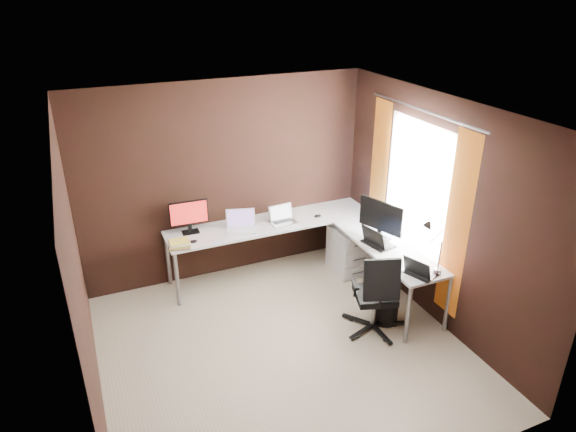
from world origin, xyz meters
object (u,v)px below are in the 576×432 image
(monitor_left, at_px, (189,215))
(wastebasket, at_px, (386,309))
(office_chair, at_px, (375,308))
(laptop_black_small, at_px, (419,271))
(desk_lamp, at_px, (432,241))
(laptop_silver, at_px, (282,219))
(drawer_pedestal, at_px, (349,250))
(laptop_black_big, at_px, (376,241))
(book_stack, at_px, (179,244))
(monitor_right, at_px, (381,218))
(laptop_white, at_px, (241,225))

(monitor_left, distance_m, wastebasket, 2.55)
(office_chair, height_order, wastebasket, office_chair)
(laptop_black_small, relative_size, desk_lamp, 0.64)
(office_chair, bearing_deg, wastebasket, 39.49)
(desk_lamp, bearing_deg, monitor_left, 118.81)
(laptop_silver, height_order, desk_lamp, desk_lamp)
(drawer_pedestal, distance_m, laptop_black_big, 0.86)
(drawer_pedestal, xyz_separation_m, book_stack, (-2.16, 0.16, 0.47))
(laptop_black_big, bearing_deg, drawer_pedestal, -16.82)
(laptop_black_small, distance_m, book_stack, 2.67)
(monitor_right, height_order, desk_lamp, desk_lamp)
(monitor_right, bearing_deg, laptop_black_big, 114.30)
(monitor_right, xyz_separation_m, desk_lamp, (0.06, -0.85, 0.09))
(laptop_black_big, height_order, book_stack, laptop_black_big)
(laptop_black_big, height_order, laptop_black_small, laptop_black_big)
(book_stack, height_order, desk_lamp, desk_lamp)
(office_chair, distance_m, wastebasket, 0.25)
(wastebasket, bearing_deg, laptop_white, 129.02)
(laptop_white, height_order, wastebasket, laptop_white)
(laptop_white, distance_m, wastebasket, 1.99)
(monitor_right, distance_m, wastebasket, 1.04)
(laptop_black_big, distance_m, laptop_black_small, 0.74)
(laptop_silver, height_order, book_stack, laptop_silver)
(monitor_left, height_order, laptop_black_big, monitor_left)
(laptop_white, xyz_separation_m, book_stack, (-0.80, -0.16, -0.01))
(drawer_pedestal, distance_m, monitor_right, 0.92)
(laptop_black_big, distance_m, desk_lamp, 0.81)
(book_stack, distance_m, wastebasket, 2.45)
(monitor_right, bearing_deg, monitor_left, 40.92)
(laptop_silver, xyz_separation_m, office_chair, (0.44, -1.53, -0.49))
(wastebasket, bearing_deg, monitor_right, 68.29)
(desk_lamp, bearing_deg, wastebasket, 116.72)
(book_stack, bearing_deg, laptop_white, 11.28)
(drawer_pedestal, bearing_deg, laptop_silver, 160.06)
(drawer_pedestal, relative_size, monitor_left, 1.28)
(drawer_pedestal, height_order, laptop_silver, laptop_silver)
(book_stack, bearing_deg, wastebasket, -33.37)
(monitor_left, height_order, laptop_silver, monitor_left)
(book_stack, bearing_deg, laptop_silver, 6.06)
(monitor_left, distance_m, laptop_black_small, 2.74)
(drawer_pedestal, height_order, laptop_black_small, laptop_black_small)
(monitor_right, bearing_deg, laptop_white, 36.50)
(laptop_white, bearing_deg, laptop_silver, 14.36)
(laptop_white, distance_m, laptop_black_big, 1.65)
(book_stack, height_order, office_chair, office_chair)
(laptop_silver, bearing_deg, laptop_white, 174.82)
(laptop_black_big, relative_size, laptop_black_small, 1.07)
(laptop_black_big, bearing_deg, office_chair, 138.05)
(laptop_black_small, xyz_separation_m, desk_lamp, (0.13, 0.01, 0.32))
(laptop_silver, bearing_deg, monitor_left, 167.31)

